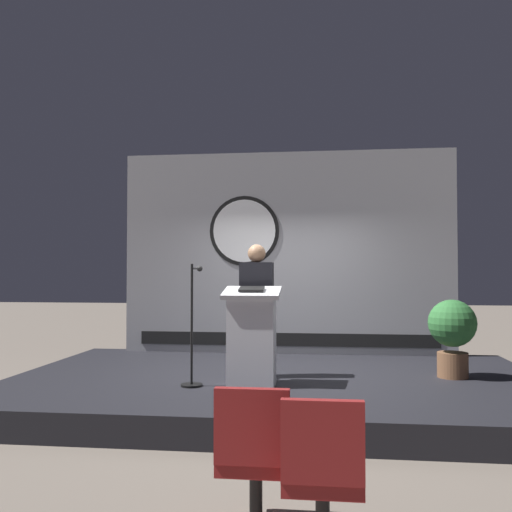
{
  "coord_description": "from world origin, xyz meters",
  "views": [
    {
      "loc": [
        0.52,
        -6.69,
        1.57
      ],
      "look_at": [
        -0.24,
        -0.19,
        1.76
      ],
      "focal_mm": 38.3,
      "sensor_mm": 36.0,
      "label": 1
    }
  ],
  "objects_px": {
    "podium": "(252,336)",
    "speaker_person": "(257,309)",
    "audience_chair_right": "(323,467)",
    "potted_plant": "(452,330)",
    "microphone_stand": "(193,343)",
    "audience_chair_left": "(254,450)"
  },
  "relations": [
    {
      "from": "speaker_person",
      "to": "audience_chair_left",
      "type": "xyz_separation_m",
      "value": [
        0.37,
        -3.3,
        -0.62
      ]
    },
    {
      "from": "podium",
      "to": "audience_chair_left",
      "type": "bearing_deg",
      "value": -82.52
    },
    {
      "from": "podium",
      "to": "speaker_person",
      "type": "xyz_separation_m",
      "value": [
        -0.0,
        0.48,
        0.28
      ]
    },
    {
      "from": "speaker_person",
      "to": "microphone_stand",
      "type": "height_order",
      "value": "speaker_person"
    },
    {
      "from": "speaker_person",
      "to": "potted_plant",
      "type": "relative_size",
      "value": 1.72
    },
    {
      "from": "microphone_stand",
      "to": "audience_chair_left",
      "type": "bearing_deg",
      "value": -69.4
    },
    {
      "from": "microphone_stand",
      "to": "audience_chair_left",
      "type": "distance_m",
      "value": 2.93
    },
    {
      "from": "speaker_person",
      "to": "audience_chair_right",
      "type": "height_order",
      "value": "speaker_person"
    },
    {
      "from": "speaker_person",
      "to": "microphone_stand",
      "type": "xyz_separation_m",
      "value": [
        -0.65,
        -0.57,
        -0.34
      ]
    },
    {
      "from": "speaker_person",
      "to": "potted_plant",
      "type": "xyz_separation_m",
      "value": [
        2.34,
        0.23,
        -0.25
      ]
    },
    {
      "from": "potted_plant",
      "to": "microphone_stand",
      "type": "bearing_deg",
      "value": -165.04
    },
    {
      "from": "speaker_person",
      "to": "potted_plant",
      "type": "bearing_deg",
      "value": 5.55
    },
    {
      "from": "podium",
      "to": "potted_plant",
      "type": "distance_m",
      "value": 2.45
    },
    {
      "from": "speaker_person",
      "to": "audience_chair_left",
      "type": "distance_m",
      "value": 3.38
    },
    {
      "from": "potted_plant",
      "to": "audience_chair_left",
      "type": "height_order",
      "value": "potted_plant"
    },
    {
      "from": "podium",
      "to": "potted_plant",
      "type": "relative_size",
      "value": 1.18
    },
    {
      "from": "microphone_stand",
      "to": "potted_plant",
      "type": "height_order",
      "value": "microphone_stand"
    },
    {
      "from": "potted_plant",
      "to": "audience_chair_right",
      "type": "distance_m",
      "value": 4.1
    },
    {
      "from": "microphone_stand",
      "to": "potted_plant",
      "type": "relative_size",
      "value": 1.45
    },
    {
      "from": "podium",
      "to": "speaker_person",
      "type": "height_order",
      "value": "speaker_person"
    },
    {
      "from": "podium",
      "to": "speaker_person",
      "type": "relative_size",
      "value": 0.69
    },
    {
      "from": "podium",
      "to": "audience_chair_right",
      "type": "height_order",
      "value": "podium"
    }
  ]
}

